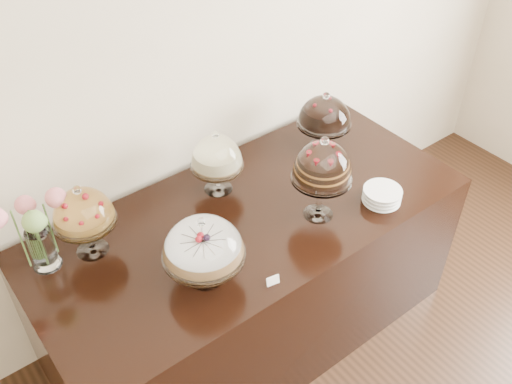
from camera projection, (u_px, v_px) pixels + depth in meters
wall_back at (202, 55)px, 2.82m from camera, size 5.00×0.04×3.00m
display_counter at (250, 275)px, 3.10m from camera, size 2.20×1.00×0.90m
cake_stand_sugar_sponge at (203, 243)px, 2.36m from camera, size 0.36×0.36×0.36m
cake_stand_choco_layer at (323, 165)px, 2.62m from camera, size 0.29×0.29×0.46m
cake_stand_cheesecake at (217, 155)px, 2.83m from camera, size 0.27×0.27×0.36m
cake_stand_dark_choco at (325, 113)px, 3.11m from camera, size 0.30×0.30×0.35m
cake_stand_fruit_tart at (83, 210)px, 2.47m from camera, size 0.28×0.28×0.38m
flower_vase at (33, 228)px, 2.41m from camera, size 0.35×0.24×0.42m
plate_stack at (382, 196)px, 2.87m from camera, size 0.19×0.19×0.07m
price_card_left at (273, 281)px, 2.46m from camera, size 0.06×0.03×0.04m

